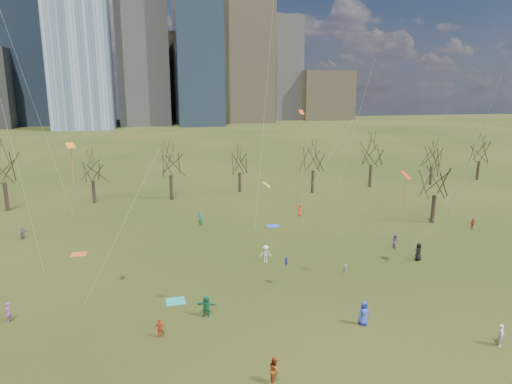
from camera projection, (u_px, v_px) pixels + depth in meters
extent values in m
plane|color=black|center=(292.00, 304.00, 38.01)|extent=(500.00, 500.00, 0.00)
cube|color=slate|center=(141.00, 26.00, 219.37)|extent=(24.00, 24.00, 95.00)
cube|color=#384C66|center=(197.00, 13.00, 215.09)|extent=(22.00, 22.00, 105.00)
cube|color=#726347|center=(244.00, 54.00, 244.14)|extent=(28.00, 28.00, 72.00)
cube|color=#384C66|center=(34.00, 58.00, 224.29)|extent=(25.00, 25.00, 65.00)
cube|color=slate|center=(280.00, 69.00, 265.90)|extent=(22.00, 22.00, 58.00)
cube|color=#726347|center=(166.00, 78.00, 260.76)|extent=(30.00, 30.00, 48.00)
cube|color=#726347|center=(322.00, 95.00, 270.51)|extent=(30.00, 28.00, 28.00)
cylinder|color=black|center=(6.00, 197.00, 66.91)|extent=(0.55, 0.55, 4.28)
cylinder|color=black|center=(94.00, 191.00, 71.78)|extent=(0.52, 0.52, 3.60)
cylinder|color=black|center=(171.00, 187.00, 73.68)|extent=(0.54, 0.54, 4.05)
cylinder|color=black|center=(240.00, 182.00, 79.48)|extent=(0.51, 0.51, 3.38)
cylinder|color=black|center=(313.00, 182.00, 78.54)|extent=(0.54, 0.54, 3.96)
cylinder|color=black|center=(370.00, 176.00, 83.30)|extent=(0.54, 0.54, 4.14)
cylinder|color=black|center=(431.00, 176.00, 85.32)|extent=(0.52, 0.52, 3.51)
cylinder|color=black|center=(478.00, 170.00, 90.09)|extent=(0.53, 0.53, 3.74)
cylinder|color=black|center=(433.00, 209.00, 60.88)|extent=(0.53, 0.53, 3.83)
cube|color=teal|center=(176.00, 301.00, 38.54)|extent=(1.60, 1.50, 0.03)
cube|color=#2842BD|center=(273.00, 226.00, 59.78)|extent=(1.60, 1.50, 0.03)
cube|color=#C24A26|center=(79.00, 254.00, 49.53)|extent=(1.60, 1.50, 0.03)
imported|color=#293BB5|center=(364.00, 313.00, 34.53)|extent=(0.97, 0.67, 1.89)
imported|color=silver|center=(501.00, 335.00, 31.70)|extent=(0.70, 0.69, 1.63)
imported|color=#A24517|center=(275.00, 370.00, 27.67)|extent=(0.79, 0.95, 1.77)
imported|color=slate|center=(345.00, 269.00, 44.11)|extent=(0.42, 0.68, 1.01)
imported|color=red|center=(160.00, 328.00, 32.82)|extent=(0.90, 0.55, 1.43)
imported|color=#186C44|center=(206.00, 306.00, 35.86)|extent=(1.73, 0.99, 1.77)
imported|color=black|center=(419.00, 252.00, 47.59)|extent=(1.09, 0.96, 1.88)
imported|color=#9D4E95|center=(8.00, 312.00, 34.97)|extent=(0.54, 0.68, 1.63)
imported|color=#2630A5|center=(286.00, 262.00, 46.17)|extent=(0.50, 0.55, 0.94)
imported|color=silver|center=(266.00, 254.00, 47.16)|extent=(1.29, 0.91, 1.81)
imported|color=#A72617|center=(472.00, 224.00, 58.44)|extent=(0.82, 0.38, 1.37)
imported|color=slate|center=(23.00, 233.00, 54.37)|extent=(1.24, 1.51, 1.62)
imported|color=red|center=(300.00, 210.00, 64.44)|extent=(0.89, 1.00, 1.72)
imported|color=#197261|center=(200.00, 219.00, 59.96)|extent=(0.76, 0.71, 1.74)
imported|color=#8C4C99|center=(395.00, 242.00, 51.19)|extent=(0.72, 0.87, 1.63)
plane|color=orange|center=(70.00, 145.00, 32.45)|extent=(1.04, 1.00, 0.34)
cylinder|color=silver|center=(119.00, 231.00, 32.89)|extent=(6.07, 3.48, 12.24)
cylinder|color=orange|center=(72.00, 167.00, 32.80)|extent=(0.04, 0.04, 2.70)
plane|color=yellow|center=(332.00, 63.00, 50.49)|extent=(1.04, 1.09, 0.51)
cylinder|color=silver|center=(348.00, 154.00, 48.14)|extent=(0.15, 9.43, 18.97)
plane|color=red|center=(406.00, 175.00, 40.35)|extent=(1.34, 1.30, 0.66)
cylinder|color=silver|center=(426.00, 230.00, 39.04)|extent=(1.29, 5.12, 8.72)
cylinder|color=red|center=(404.00, 196.00, 40.76)|extent=(0.04, 0.04, 3.15)
cylinder|color=silver|center=(0.00, 99.00, 33.33)|extent=(1.70, 8.16, 30.89)
cylinder|color=silver|center=(266.00, 91.00, 46.75)|extent=(0.50, 7.78, 31.89)
plane|color=green|center=(466.00, 73.00, 55.25)|extent=(1.04, 1.12, 0.69)
cylinder|color=silver|center=(474.00, 152.00, 53.05)|extent=(2.11, 8.36, 18.10)
cylinder|color=silver|center=(35.00, 108.00, 53.21)|extent=(5.32, 6.36, 28.06)
plane|color=#DA4912|center=(302.00, 112.00, 62.36)|extent=(1.01, 0.85, 0.56)
cylinder|color=silver|center=(328.00, 160.00, 63.08)|extent=(6.78, 3.28, 13.09)
cylinder|color=#DA4912|center=(301.00, 125.00, 62.75)|extent=(0.04, 0.04, 3.00)
plane|color=#CEE824|center=(267.00, 185.00, 34.11)|extent=(0.80, 0.86, 0.41)
cylinder|color=silver|center=(313.00, 256.00, 32.29)|extent=(4.92, 7.26, 9.17)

